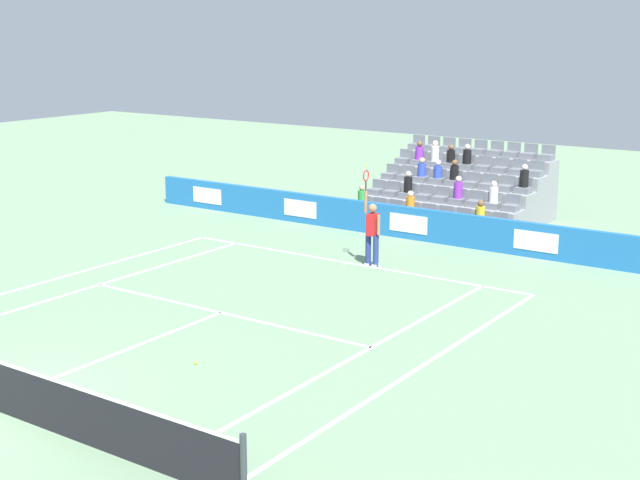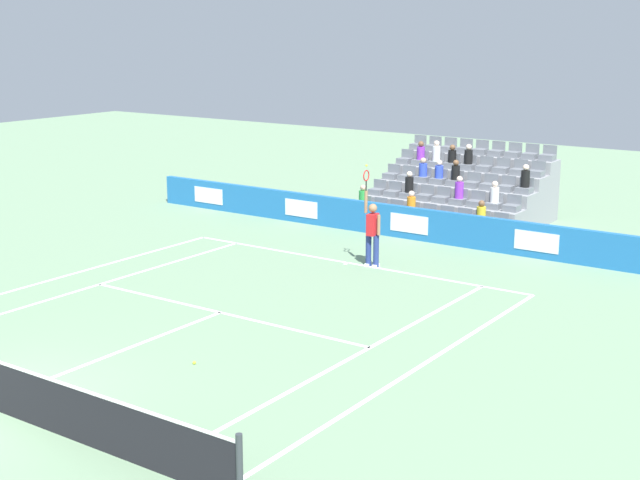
# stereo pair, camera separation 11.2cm
# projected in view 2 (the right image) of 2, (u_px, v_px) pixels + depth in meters

# --- Properties ---
(line_baseline) EXTENTS (10.97, 0.10, 0.01)m
(line_baseline) POSITION_uv_depth(u_px,v_px,m) (348.00, 263.00, 25.42)
(line_baseline) COLOR white
(line_baseline) RESTS_ON ground
(line_service) EXTENTS (8.23, 0.10, 0.01)m
(line_service) POSITION_uv_depth(u_px,v_px,m) (220.00, 312.00, 21.03)
(line_service) COLOR white
(line_service) RESTS_ON ground
(line_centre_service) EXTENTS (0.10, 6.40, 0.01)m
(line_centre_service) POSITION_uv_depth(u_px,v_px,m) (118.00, 352.00, 18.48)
(line_centre_service) COLOR white
(line_centre_service) RESTS_ON ground
(line_singles_sideline_left) EXTENTS (0.10, 11.89, 0.01)m
(line_singles_sideline_left) POSITION_uv_depth(u_px,v_px,m) (86.00, 288.00, 22.96)
(line_singles_sideline_left) COLOR white
(line_singles_sideline_left) RESTS_ON ground
(line_singles_sideline_right) EXTENTS (0.10, 11.89, 0.01)m
(line_singles_sideline_right) POSITION_uv_depth(u_px,v_px,m) (358.00, 354.00, 18.39)
(line_singles_sideline_right) COLOR white
(line_singles_sideline_right) RESTS_ON ground
(line_doubles_sideline_left) EXTENTS (0.10, 11.89, 0.01)m
(line_doubles_sideline_left) POSITION_uv_depth(u_px,v_px,m) (51.00, 280.00, 23.72)
(line_doubles_sideline_left) COLOR white
(line_doubles_sideline_left) RESTS_ON ground
(line_doubles_sideline_right) EXTENTS (0.10, 11.89, 0.01)m
(line_doubles_sideline_right) POSITION_uv_depth(u_px,v_px,m) (417.00, 368.00, 17.63)
(line_doubles_sideline_right) COLOR white
(line_doubles_sideline_right) RESTS_ON ground
(line_centre_mark) EXTENTS (0.10, 0.20, 0.01)m
(line_centre_mark) POSITION_uv_depth(u_px,v_px,m) (346.00, 264.00, 25.34)
(line_centre_mark) COLOR white
(line_centre_mark) RESTS_ON ground
(sponsor_barrier) EXTENTS (20.84, 0.22, 1.01)m
(sponsor_barrier) POSITION_uv_depth(u_px,v_px,m) (411.00, 223.00, 28.16)
(sponsor_barrier) COLOR #1E66AD
(sponsor_barrier) RESTS_ON ground
(tennis_player) EXTENTS (0.53, 0.37, 2.85)m
(tennis_player) POSITION_uv_depth(u_px,v_px,m) (372.00, 232.00, 24.82)
(tennis_player) COLOR navy
(tennis_player) RESTS_ON ground
(stadium_stand) EXTENTS (5.58, 4.75, 2.60)m
(stadium_stand) POSITION_uv_depth(u_px,v_px,m) (462.00, 196.00, 30.93)
(stadium_stand) COLOR gray
(stadium_stand) RESTS_ON ground
(loose_tennis_ball) EXTENTS (0.07, 0.07, 0.07)m
(loose_tennis_ball) POSITION_uv_depth(u_px,v_px,m) (194.00, 363.00, 17.82)
(loose_tennis_ball) COLOR #D1E533
(loose_tennis_ball) RESTS_ON ground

